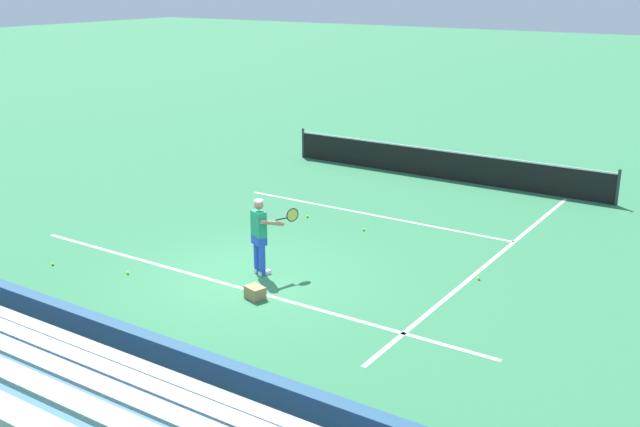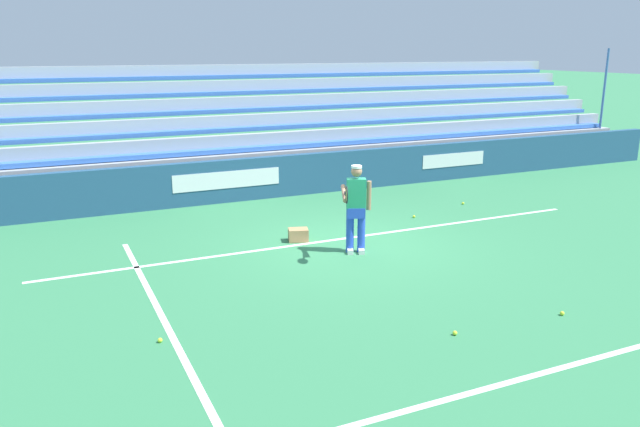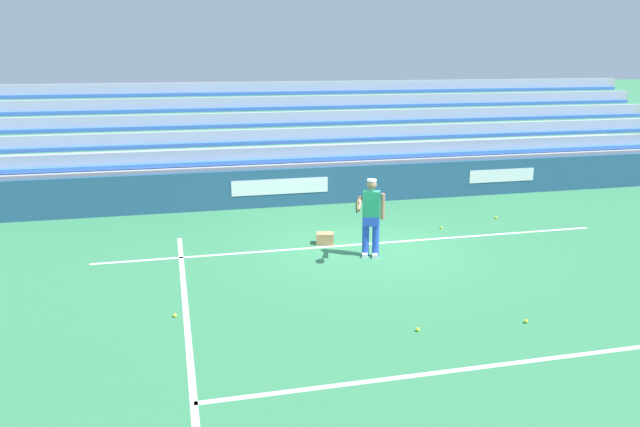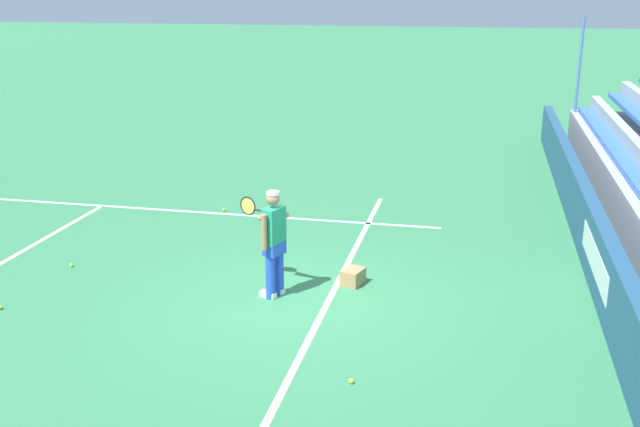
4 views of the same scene
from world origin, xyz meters
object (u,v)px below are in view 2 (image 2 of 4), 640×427
Objects in this scene: ball_box_cardboard at (298,235)px; tennis_ball_far_left at (414,216)px; tennis_ball_near_player at (463,203)px; tennis_ball_toward_net at (455,333)px; tennis_ball_on_baseline at (160,340)px; tennis_player at (356,208)px; tennis_ball_midcourt at (562,313)px.

ball_box_cardboard is 6.06× the size of tennis_ball_far_left.
tennis_ball_toward_net is at bearing 51.95° from tennis_ball_near_player.
tennis_ball_on_baseline and tennis_ball_toward_net have the same top height.
tennis_ball_far_left is (-2.45, -1.68, -0.86)m from tennis_player.
ball_box_cardboard is at bearing -67.12° from tennis_ball_midcourt.
tennis_ball_midcourt and tennis_ball_near_player have the same top height.
ball_box_cardboard is at bearing -135.21° from tennis_ball_on_baseline.
ball_box_cardboard is 3.22m from tennis_ball_far_left.
tennis_ball_midcourt and tennis_ball_toward_net have the same top height.
ball_box_cardboard reaches higher than tennis_ball_midcourt.
tennis_ball_near_player and tennis_ball_toward_net have the same top height.
tennis_ball_near_player is at bearing -114.98° from tennis_ball_midcourt.
tennis_player is 4.29× the size of ball_box_cardboard.
tennis_ball_toward_net is (4.73, 6.05, 0.00)m from tennis_ball_near_player.
tennis_player reaches higher than tennis_ball_midcourt.
tennis_ball_toward_net is at bearing -3.84° from tennis_ball_midcourt.
tennis_ball_far_left is 6.19m from tennis_ball_toward_net.
tennis_player is 25.98× the size of tennis_ball_on_baseline.
tennis_ball_on_baseline is at bearing -21.58° from tennis_ball_toward_net.
tennis_ball_midcourt is at bearing 79.56° from tennis_ball_far_left.
tennis_ball_midcourt and tennis_ball_far_left have the same top height.
tennis_ball_far_left is at bearing -170.41° from ball_box_cardboard.
tennis_ball_toward_net is at bearing 93.26° from ball_box_cardboard.
tennis_ball_near_player is (-1.84, -0.57, 0.00)m from tennis_ball_far_left.
tennis_ball_toward_net is (-0.28, 4.94, -0.10)m from ball_box_cardboard.
tennis_ball_near_player is 1.00× the size of tennis_ball_toward_net.
tennis_player is 25.98× the size of tennis_ball_midcourt.
tennis_ball_midcourt is 1.00× the size of tennis_ball_far_left.
tennis_ball_toward_net is (0.44, 3.80, -0.86)m from tennis_player.
tennis_ball_far_left is at bearing -100.44° from tennis_ball_midcourt.
tennis_ball_midcourt is 1.86m from tennis_ball_toward_net.
tennis_ball_far_left is (-6.65, -3.99, 0.00)m from tennis_ball_on_baseline.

